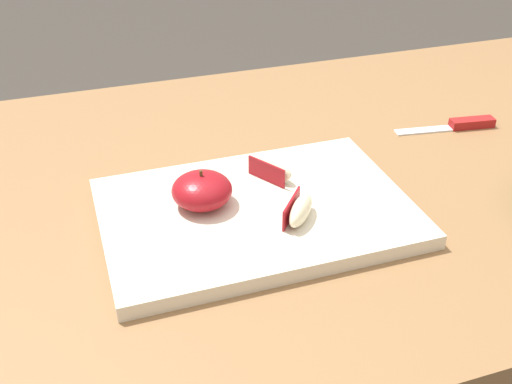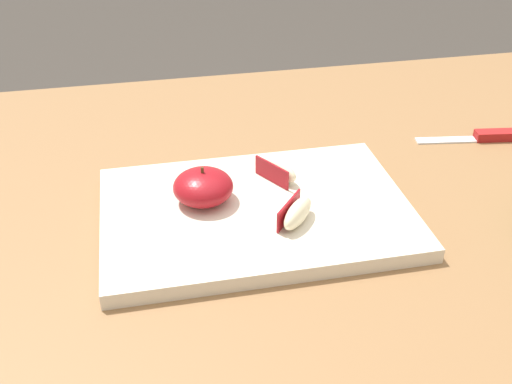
{
  "view_description": "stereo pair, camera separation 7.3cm",
  "coord_description": "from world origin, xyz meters",
  "px_view_note": "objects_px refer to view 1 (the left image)",
  "views": [
    {
      "loc": [
        -0.26,
        -0.67,
        1.19
      ],
      "look_at": [
        -0.06,
        -0.09,
        0.8
      ],
      "focal_mm": 43.15,
      "sensor_mm": 36.0,
      "label": 1
    },
    {
      "loc": [
        -0.19,
        -0.69,
        1.19
      ],
      "look_at": [
        -0.06,
        -0.09,
        0.8
      ],
      "focal_mm": 43.15,
      "sensor_mm": 36.0,
      "label": 2
    }
  ],
  "objects_px": {
    "cutting_board": "(256,212)",
    "paring_knife": "(464,124)",
    "apple_half_skin_up": "(202,190)",
    "apple_wedge_front": "(300,210)",
    "apple_wedge_middle": "(271,169)"
  },
  "relations": [
    {
      "from": "cutting_board",
      "to": "paring_knife",
      "type": "height_order",
      "value": "cutting_board"
    },
    {
      "from": "apple_half_skin_up",
      "to": "apple_wedge_front",
      "type": "relative_size",
      "value": 1.19
    },
    {
      "from": "apple_wedge_middle",
      "to": "apple_wedge_front",
      "type": "bearing_deg",
      "value": -90.52
    },
    {
      "from": "paring_knife",
      "to": "apple_wedge_front",
      "type": "bearing_deg",
      "value": -153.21
    },
    {
      "from": "cutting_board",
      "to": "apple_half_skin_up",
      "type": "bearing_deg",
      "value": 158.12
    },
    {
      "from": "apple_wedge_front",
      "to": "paring_knife",
      "type": "bearing_deg",
      "value": 26.79
    },
    {
      "from": "apple_wedge_front",
      "to": "paring_knife",
      "type": "xyz_separation_m",
      "value": [
        0.35,
        0.18,
        -0.03
      ]
    },
    {
      "from": "cutting_board",
      "to": "apple_wedge_middle",
      "type": "bearing_deg",
      "value": 54.56
    },
    {
      "from": "cutting_board",
      "to": "apple_wedge_front",
      "type": "height_order",
      "value": "apple_wedge_front"
    },
    {
      "from": "cutting_board",
      "to": "paring_knife",
      "type": "xyz_separation_m",
      "value": [
        0.39,
        0.13,
        -0.0
      ]
    },
    {
      "from": "cutting_board",
      "to": "paring_knife",
      "type": "bearing_deg",
      "value": 18.85
    },
    {
      "from": "apple_wedge_front",
      "to": "paring_knife",
      "type": "relative_size",
      "value": 0.38
    },
    {
      "from": "apple_wedge_front",
      "to": "cutting_board",
      "type": "bearing_deg",
      "value": 131.77
    },
    {
      "from": "apple_half_skin_up",
      "to": "paring_knife",
      "type": "relative_size",
      "value": 0.46
    },
    {
      "from": "apple_half_skin_up",
      "to": "apple_wedge_front",
      "type": "height_order",
      "value": "apple_half_skin_up"
    }
  ]
}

